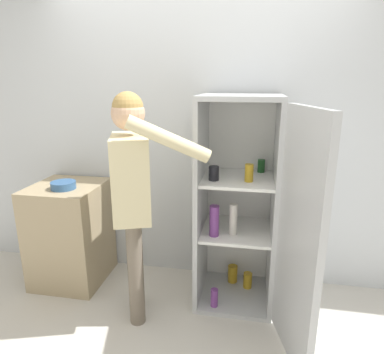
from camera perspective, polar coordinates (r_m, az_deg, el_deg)
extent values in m
plane|color=beige|center=(2.64, -2.93, -25.84)|extent=(12.00, 12.00, 0.00)
cube|color=silver|center=(2.98, 1.12, 6.51)|extent=(7.00, 0.06, 2.55)
cube|color=#B7BABC|center=(3.08, 6.97, -18.66)|extent=(0.60, 0.61, 0.04)
cube|color=#B7BABC|center=(2.55, 8.21, 13.05)|extent=(0.60, 0.61, 0.04)
cube|color=white|center=(2.98, 7.85, -2.47)|extent=(0.60, 0.03, 1.59)
cube|color=#B7BABC|center=(2.73, 1.59, -4.02)|extent=(0.04, 0.61, 1.59)
cube|color=#B7BABC|center=(2.71, 13.54, -4.65)|extent=(0.03, 0.61, 1.59)
cube|color=white|center=(2.80, 7.36, -8.83)|extent=(0.53, 0.54, 0.02)
cube|color=white|center=(2.65, 7.69, -0.31)|extent=(0.53, 0.54, 0.02)
cube|color=#B7BABC|center=(2.18, 17.34, -10.15)|extent=(0.20, 0.59, 1.59)
cylinder|color=#B78C1E|center=(3.10, 9.25, -16.61)|extent=(0.07, 0.07, 0.14)
cylinder|color=#723884|center=(2.62, 3.73, -7.31)|extent=(0.07, 0.07, 0.24)
cylinder|color=#B78C1E|center=(3.16, 6.78, -15.70)|extent=(0.08, 0.08, 0.15)
cylinder|color=#B78C1E|center=(2.53, 9.49, 0.68)|extent=(0.06, 0.06, 0.13)
cylinder|color=black|center=(2.54, 3.65, 0.62)|extent=(0.08, 0.08, 0.11)
cylinder|color=#1E5123|center=(2.81, 11.46, 1.82)|extent=(0.06, 0.06, 0.10)
cylinder|color=beige|center=(2.65, 6.88, -7.02)|extent=(0.06, 0.06, 0.25)
cylinder|color=#723884|center=(2.86, 3.73, -19.42)|extent=(0.06, 0.06, 0.15)
cylinder|color=#726656|center=(2.76, -9.35, -13.59)|extent=(0.11, 0.11, 0.82)
cylinder|color=#726656|center=(2.61, -9.37, -15.53)|extent=(0.11, 0.11, 0.82)
cube|color=beige|center=(2.41, -10.10, -0.01)|extent=(0.38, 0.50, 0.58)
sphere|color=#DBAD89|center=(2.33, -10.62, 10.38)|extent=(0.23, 0.23, 0.23)
sphere|color=#AD894C|center=(2.33, -10.67, 11.34)|extent=(0.21, 0.21, 0.21)
cylinder|color=beige|center=(2.66, -9.98, 0.83)|extent=(0.09, 0.09, 0.55)
cylinder|color=beige|center=(2.11, -3.88, 6.25)|extent=(0.53, 0.26, 0.31)
cube|color=tan|center=(3.27, -19.58, -8.80)|extent=(0.58, 0.60, 0.89)
cylinder|color=#335B8E|center=(3.01, -20.65, -1.29)|extent=(0.20, 0.20, 0.06)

